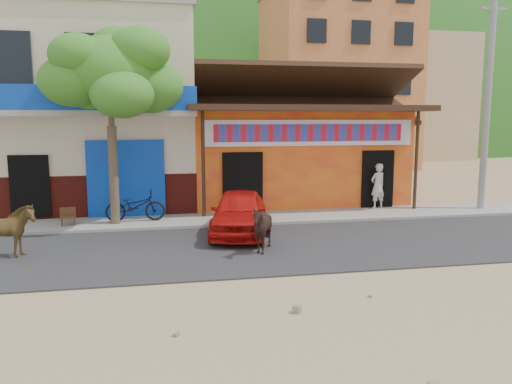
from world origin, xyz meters
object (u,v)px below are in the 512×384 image
Objects in this scene: red_car at (239,212)px; cow_dark at (262,228)px; cow_tan at (1,232)px; scooter at (135,206)px; utility_pole at (488,96)px; pedestrian at (378,186)px; tree at (112,126)px; cafe_chair_right at (68,209)px.

cow_dark is at bearing -70.39° from red_car.
scooter is at bearing -54.70° from cow_tan.
utility_pole reaches higher than pedestrian.
red_car is at bearing 9.42° from pedestrian.
tree is 9.40m from pedestrian.
utility_pole is (12.80, 0.20, 1.00)m from tree.
pedestrian is 10.54m from cafe_chair_right.
utility_pole is 4.93m from pedestrian.
cow_dark reaches higher than scooter.
tree is at bearing 113.17° from scooter.
pedestrian is (11.45, 4.20, 0.25)m from cow_tan.
cafe_chair_right is (-2.00, -0.22, 0.00)m from scooter.
pedestrian is at bearing 5.65° from tree.
utility_pole is at bearing -9.23° from cafe_chair_right.
utility_pole is at bearing 152.49° from pedestrian.
scooter is (-3.24, 4.13, -0.04)m from cow_dark.
cafe_chair_right is at bearing -12.05° from pedestrian.
pedestrian is at bearing -84.80° from cow_tan.
tree reaches higher than scooter.
pedestrian reaches higher than red_car.
utility_pole is at bearing 90.86° from cow_dark.
cow_tan is 12.19m from pedestrian.
scooter is at bearing 179.79° from utility_pole.
tree is at bearing -50.38° from cow_tan.
utility_pole reaches higher than cafe_chair_right.
cow_tan is 0.94× the size of pedestrian.
scooter is 2.01m from cafe_chair_right.
red_car is (5.95, 1.49, -0.01)m from cow_tan.
red_car is (3.60, -1.81, -2.44)m from tree.
utility_pole is 5.22× the size of cow_tan.
tree is at bearing -11.15° from pedestrian.
cow_dark is at bearing -140.90° from scooter.
cow_dark is at bearing 25.46° from pedestrian.
red_car is 2.02× the size of scooter.
cafe_chair_right is (-1.40, 0.03, -2.51)m from tree.
utility_pole is at bearing 0.90° from tree.
cow_tan is 6.21m from cow_dark.
tree is 6.15× the size of cafe_chair_right.
utility_pole is 10.03m from red_car.
utility_pole is at bearing -89.21° from scooter.
utility_pole reaches higher than red_car.
cow_dark is 1.24× the size of cafe_chair_right.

